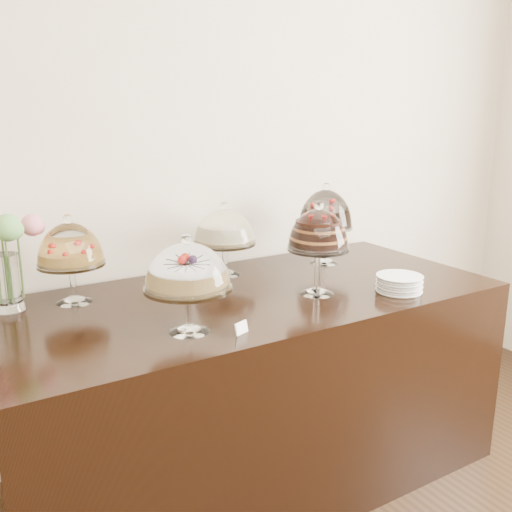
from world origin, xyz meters
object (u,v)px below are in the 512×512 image
flower_vase (1,247)px  cake_stand_fruit_tart (70,249)px  cake_stand_sugar_sponge (187,271)px  cake_stand_choco_layer (318,233)px  display_counter (250,387)px  plate_stack (399,284)px  cake_stand_cheesecake (225,230)px  cake_stand_dark_choco (325,213)px

flower_vase → cake_stand_fruit_tart: bearing=-11.8°
cake_stand_sugar_sponge → flower_vase: flower_vase is taller
cake_stand_sugar_sponge → cake_stand_choco_layer: 0.67m
cake_stand_fruit_tart → flower_vase: size_ratio=0.91×
display_counter → plate_stack: (0.57, -0.32, 0.49)m
cake_stand_cheesecake → cake_stand_fruit_tart: size_ratio=0.96×
display_counter → cake_stand_fruit_tart: (-0.68, 0.28, 0.68)m
cake_stand_cheesecake → cake_stand_fruit_tart: bearing=-177.4°
display_counter → cake_stand_choco_layer: bearing=-31.4°
cake_stand_cheesecake → flower_vase: (-0.98, 0.02, 0.04)m
cake_stand_cheesecake → cake_stand_sugar_sponge: bearing=-128.5°
cake_stand_cheesecake → plate_stack: size_ratio=1.82×
cake_stand_choco_layer → cake_stand_fruit_tart: (-0.93, 0.44, -0.04)m
cake_stand_sugar_sponge → cake_stand_fruit_tart: 0.61m
cake_stand_dark_choco → flower_vase: bearing=176.2°
display_counter → flower_vase: (-0.94, 0.34, 0.71)m
cake_stand_sugar_sponge → cake_stand_choco_layer: (0.66, 0.11, 0.04)m
cake_stand_fruit_tart → flower_vase: (-0.25, 0.05, 0.03)m
cake_stand_choco_layer → cake_stand_cheesecake: cake_stand_choco_layer is taller
display_counter → plate_stack: bearing=-29.1°
flower_vase → plate_stack: size_ratio=2.08×
display_counter → cake_stand_sugar_sponge: size_ratio=6.05×
display_counter → cake_stand_dark_choco: bearing=21.8°
display_counter → cake_stand_fruit_tart: size_ratio=5.92×
display_counter → flower_vase: size_ratio=5.36×
display_counter → cake_stand_choco_layer: cake_stand_choco_layer is taller
cake_stand_fruit_tart → plate_stack: size_ratio=1.89×
cake_stand_sugar_sponge → cake_stand_dark_choco: cake_stand_dark_choco is taller
cake_stand_choco_layer → flower_vase: size_ratio=0.99×
cake_stand_choco_layer → plate_stack: cake_stand_choco_layer is taller
cake_stand_sugar_sponge → cake_stand_choco_layer: cake_stand_choco_layer is taller
cake_stand_dark_choco → display_counter: bearing=-158.2°
display_counter → cake_stand_sugar_sponge: 0.83m
cake_stand_choco_layer → flower_vase: (-1.18, 0.49, -0.01)m
display_counter → flower_vase: flower_vase is taller
cake_stand_fruit_tart → cake_stand_cheesecake: bearing=2.6°
display_counter → cake_stand_cheesecake: bearing=81.5°
cake_stand_choco_layer → plate_stack: (0.32, -0.17, -0.23)m
cake_stand_cheesecake → cake_stand_dark_choco: size_ratio=0.86×
cake_stand_fruit_tart → plate_stack: cake_stand_fruit_tart is taller
cake_stand_sugar_sponge → cake_stand_choco_layer: size_ratio=0.89×
plate_stack → flower_vase: bearing=156.5°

